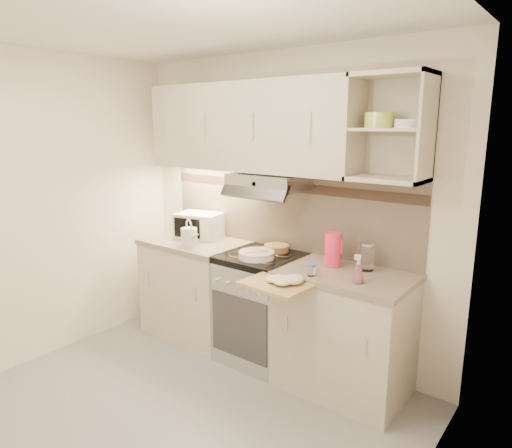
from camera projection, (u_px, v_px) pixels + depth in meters
The scene contains 17 objects.
ground at pixel (161, 424), 2.99m from camera, with size 3.00×3.00×0.00m, color gray.
room_shell at pixel (194, 171), 2.93m from camera, with size 3.04×2.84×2.52m.
base_cabinet_left at pixel (196, 290), 4.20m from camera, with size 0.90×0.60×0.86m, color beige.
worktop_left at pixel (195, 243), 4.10m from camera, with size 0.92×0.62×0.04m, color gray.
base_cabinet_right at pixel (344, 335), 3.31m from camera, with size 0.90×0.60×0.86m, color beige.
worktop_right at pixel (347, 276), 3.21m from camera, with size 0.92×0.62×0.04m, color gray.
electric_range at pixel (261, 307), 3.75m from camera, with size 0.60×0.60×0.90m.
microwave at pixel (199, 225), 4.20m from camera, with size 0.46×0.39×0.23m.
watering_can at pixel (190, 236), 3.92m from camera, with size 0.26×0.17×0.23m.
plate_stack at pixel (257, 255), 3.56m from camera, with size 0.28×0.28×0.06m.
bread_loaf at pixel (276, 248), 3.75m from camera, with size 0.21×0.21×0.05m, color #B37543.
pink_pitcher at pixel (333, 249), 3.34m from camera, with size 0.14×0.13×0.25m.
glass_jar at pixel (367, 256), 3.24m from camera, with size 0.11×0.11×0.20m.
spice_jar at pixel (311, 270), 3.14m from camera, with size 0.06×0.06×0.08m.
spray_bottle at pixel (358, 271), 2.98m from camera, with size 0.08×0.08×0.21m.
cutting_board at pixel (280, 283), 3.08m from camera, with size 0.45×0.40×0.02m, color tan.
dish_towel at pixel (284, 279), 3.04m from camera, with size 0.24×0.20×0.06m, color silver, non-canonical shape.
Camera 1 is at (2.10, -1.71, 1.93)m, focal length 32.00 mm.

